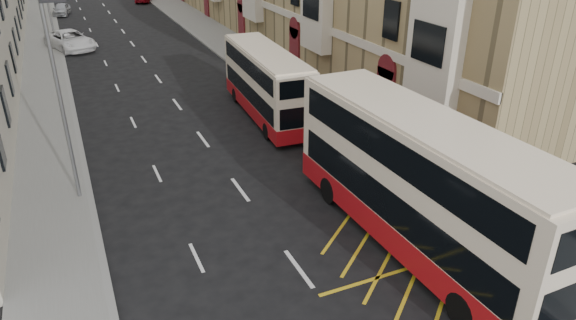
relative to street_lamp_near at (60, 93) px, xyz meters
name	(u,v)px	position (x,y,z in m)	size (l,w,h in m)	color
pavement_right	(252,60)	(14.35, 18.00, -4.56)	(4.00, 120.00, 0.15)	slate
pavement_left	(45,83)	(-1.15, 18.00, -4.56)	(3.00, 120.00, 0.15)	slate
kerb_right	(229,62)	(12.35, 18.00, -4.56)	(0.25, 120.00, 0.15)	gray
kerb_left	(68,80)	(0.35, 18.00, -4.56)	(0.25, 120.00, 0.15)	gray
road_markings	(124,33)	(6.35, 33.00, -4.63)	(10.00, 110.00, 0.01)	silver
guard_railing	(421,187)	(12.60, -6.25, -3.78)	(0.06, 6.56, 1.01)	#B41B26
street_lamp_near	(60,93)	(0.00, 0.00, 0.00)	(0.93, 0.18, 8.00)	slate
double_decker_front	(419,184)	(10.72, -8.36, -2.16)	(3.03, 12.24, 4.86)	#FBE7C6
double_decker_rear	(266,84)	(10.70, 5.71, -2.63)	(2.87, 10.02, 3.95)	#FBE7C6
pedestrian_near	(530,234)	(13.74, -10.69, -3.62)	(0.63, 0.41, 1.72)	black
pedestrian_mid	(576,240)	(14.98, -11.51, -3.70)	(0.76, 0.59, 1.56)	black
pedestrian_far	(496,235)	(12.70, -10.22, -3.63)	(1.00, 0.42, 1.70)	black
white_van	(70,40)	(1.15, 27.92, -3.82)	(2.72, 5.90, 1.64)	white
car_silver	(61,9)	(1.15, 46.05, -3.95)	(1.61, 4.01, 1.36)	#A0A3A7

